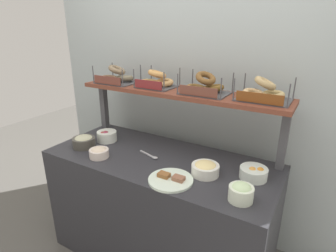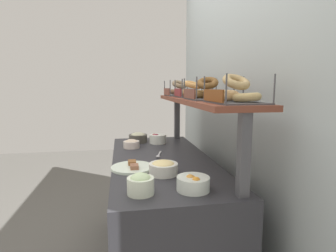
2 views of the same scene
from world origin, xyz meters
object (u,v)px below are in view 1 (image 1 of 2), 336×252
(bowl_beet_salad, at_px, (107,136))
(serving_spoon_near_plate, at_px, (151,156))
(bagel_basket_sesame, at_px, (157,81))
(bowl_scallion_spread, at_px, (241,192))
(bagel_basket_cinnamon_raisin, at_px, (205,87))
(bowl_fruit_salad, at_px, (254,173))
(bowl_egg_salad, at_px, (205,168))
(bowl_potato_salad, at_px, (99,152))
(serving_plate_white, at_px, (171,179))
(bowl_tuna_salad, at_px, (84,141))
(bagel_basket_plain, at_px, (264,93))
(bagel_basket_poppy, at_px, (117,77))

(bowl_beet_salad, bearing_deg, serving_spoon_near_plate, -6.67)
(serving_spoon_near_plate, relative_size, bagel_basket_sesame, 0.64)
(bowl_scallion_spread, bearing_deg, bagel_basket_cinnamon_raisin, 132.78)
(bowl_beet_salad, xyz_separation_m, bowl_fruit_salad, (1.16, 0.02, -0.01))
(bowl_egg_salad, bearing_deg, bagel_basket_sesame, 150.04)
(bowl_potato_salad, height_order, bowl_egg_salad, bowl_egg_salad)
(bowl_beet_salad, distance_m, bowl_egg_salad, 0.89)
(bowl_scallion_spread, xyz_separation_m, serving_spoon_near_plate, (-0.69, 0.19, -0.04))
(bagel_basket_cinnamon_raisin, bearing_deg, bowl_egg_salad, -62.76)
(serving_plate_white, height_order, bagel_basket_cinnamon_raisin, bagel_basket_cinnamon_raisin)
(bowl_egg_salad, distance_m, bagel_basket_cinnamon_raisin, 0.56)
(bowl_fruit_salad, distance_m, bagel_basket_sesame, 0.96)
(bowl_tuna_salad, bearing_deg, bowl_potato_salad, -17.51)
(bowl_scallion_spread, bearing_deg, bagel_basket_plain, 95.08)
(bowl_potato_salad, relative_size, serving_spoon_near_plate, 0.76)
(bowl_scallion_spread, height_order, serving_spoon_near_plate, bowl_scallion_spread)
(bowl_potato_salad, bearing_deg, bagel_basket_cinnamon_raisin, 38.85)
(bowl_tuna_salad, distance_m, serving_spoon_near_plate, 0.55)
(bowl_egg_salad, relative_size, serving_spoon_near_plate, 0.97)
(bowl_scallion_spread, xyz_separation_m, bagel_basket_poppy, (-1.19, 0.45, 0.43))
(bowl_scallion_spread, height_order, bagel_basket_plain, bagel_basket_plain)
(serving_plate_white, bearing_deg, bagel_basket_sesame, 129.69)
(bowl_scallion_spread, distance_m, bowl_egg_salad, 0.31)
(bagel_basket_sesame, bearing_deg, bowl_potato_salad, -110.75)
(bowl_potato_salad, height_order, bowl_fruit_salad, bowl_fruit_salad)
(bagel_basket_plain, bearing_deg, bowl_potato_salad, -153.11)
(bowl_beet_salad, bearing_deg, bowl_tuna_salad, -111.69)
(bowl_beet_salad, xyz_separation_m, bowl_potato_salad, (0.15, -0.24, -0.01))
(serving_plate_white, bearing_deg, bowl_fruit_salad, 34.22)
(serving_spoon_near_plate, height_order, bagel_basket_poppy, bagel_basket_poppy)
(bowl_tuna_salad, bearing_deg, bowl_fruit_salad, 8.99)
(bowl_tuna_salad, height_order, bagel_basket_cinnamon_raisin, bagel_basket_cinnamon_raisin)
(bowl_potato_salad, height_order, bagel_basket_plain, bagel_basket_plain)
(bowl_tuna_salad, height_order, bagel_basket_poppy, bagel_basket_poppy)
(serving_plate_white, distance_m, bagel_basket_poppy, 1.02)
(bowl_tuna_salad, bearing_deg, serving_spoon_near_plate, 12.70)
(bagel_basket_poppy, bearing_deg, bagel_basket_sesame, 3.96)
(bagel_basket_sesame, distance_m, bagel_basket_plain, 0.78)
(bowl_scallion_spread, xyz_separation_m, bowl_egg_salad, (-0.27, 0.15, -0.01))
(serving_plate_white, height_order, bagel_basket_poppy, bagel_basket_poppy)
(bowl_fruit_salad, distance_m, bagel_basket_plain, 0.50)
(bowl_scallion_spread, xyz_separation_m, bagel_basket_plain, (-0.04, 0.48, 0.43))
(bowl_potato_salad, relative_size, bowl_fruit_salad, 0.82)
(serving_spoon_near_plate, distance_m, bagel_basket_plain, 0.86)
(serving_plate_white, xyz_separation_m, serving_spoon_near_plate, (-0.28, 0.21, -0.00))
(serving_spoon_near_plate, bearing_deg, bowl_tuna_salad, -167.30)
(bowl_tuna_salad, bearing_deg, bagel_basket_poppy, 84.86)
(bowl_beet_salad, height_order, bowl_tuna_salad, bowl_tuna_salad)
(bowl_egg_salad, height_order, bagel_basket_poppy, bagel_basket_poppy)
(bowl_egg_salad, height_order, bagel_basket_sesame, bagel_basket_sesame)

